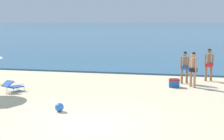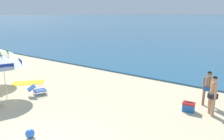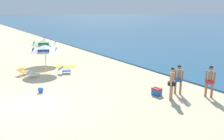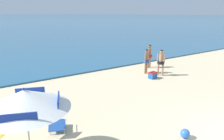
{
  "view_description": "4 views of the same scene",
  "coord_description": "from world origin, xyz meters",
  "px_view_note": "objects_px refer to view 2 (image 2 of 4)",
  "views": [
    {
      "loc": [
        2.65,
        -9.35,
        3.13
      ],
      "look_at": [
        -0.83,
        6.46,
        0.71
      ],
      "focal_mm": 52.79,
      "sensor_mm": 36.0,
      "label": 1
    },
    {
      "loc": [
        4.56,
        -2.63,
        4.11
      ],
      "look_at": [
        -1.71,
        6.17,
        1.28
      ],
      "focal_mm": 34.91,
      "sensor_mm": 36.0,
      "label": 2
    },
    {
      "loc": [
        11.12,
        -2.13,
        4.39
      ],
      "look_at": [
        -0.37,
        5.1,
        1.02
      ],
      "focal_mm": 37.62,
      "sensor_mm": 36.0,
      "label": 3
    },
    {
      "loc": [
        -6.87,
        -2.5,
        3.9
      ],
      "look_at": [
        -0.69,
        6.49,
        0.94
      ],
      "focal_mm": 33.82,
      "sensor_mm": 36.0,
      "label": 4
    }
  ],
  "objects_px": {
    "beach_umbrella_striped_main": "(2,61)",
    "lounge_chair_beside_umbrella": "(37,90)",
    "beach_ball": "(30,133)",
    "cooler_box": "(189,107)",
    "person_standing_beside": "(213,93)",
    "beach_towel": "(28,83)",
    "person_standing_near_shore": "(208,86)"
  },
  "relations": [
    {
      "from": "lounge_chair_beside_umbrella",
      "to": "cooler_box",
      "type": "xyz_separation_m",
      "value": [
        7.02,
        2.55,
        -0.07
      ]
    },
    {
      "from": "beach_ball",
      "to": "lounge_chair_beside_umbrella",
      "type": "bearing_deg",
      "value": 140.73
    },
    {
      "from": "cooler_box",
      "to": "beach_ball",
      "type": "height_order",
      "value": "cooler_box"
    },
    {
      "from": "beach_umbrella_striped_main",
      "to": "beach_ball",
      "type": "height_order",
      "value": "beach_umbrella_striped_main"
    },
    {
      "from": "beach_umbrella_striped_main",
      "to": "cooler_box",
      "type": "xyz_separation_m",
      "value": [
        8.14,
        3.57,
        -1.6
      ]
    },
    {
      "from": "person_standing_near_shore",
      "to": "beach_towel",
      "type": "xyz_separation_m",
      "value": [
        -9.58,
        -2.77,
        -0.93
      ]
    },
    {
      "from": "beach_ball",
      "to": "beach_towel",
      "type": "height_order",
      "value": "beach_ball"
    },
    {
      "from": "lounge_chair_beside_umbrella",
      "to": "beach_ball",
      "type": "relative_size",
      "value": 3.31
    },
    {
      "from": "beach_umbrella_striped_main",
      "to": "beach_towel",
      "type": "relative_size",
      "value": 1.63
    },
    {
      "from": "beach_umbrella_striped_main",
      "to": "beach_ball",
      "type": "relative_size",
      "value": 9.46
    },
    {
      "from": "beach_towel",
      "to": "cooler_box",
      "type": "bearing_deg",
      "value": 10.33
    },
    {
      "from": "lounge_chair_beside_umbrella",
      "to": "person_standing_beside",
      "type": "relative_size",
      "value": 0.61
    },
    {
      "from": "person_standing_near_shore",
      "to": "beach_umbrella_striped_main",
      "type": "bearing_deg",
      "value": -151.47
    },
    {
      "from": "person_standing_near_shore",
      "to": "cooler_box",
      "type": "relative_size",
      "value": 3.05
    },
    {
      "from": "person_standing_near_shore",
      "to": "beach_towel",
      "type": "bearing_deg",
      "value": -163.86
    },
    {
      "from": "person_standing_near_shore",
      "to": "cooler_box",
      "type": "distance_m",
      "value": 1.41
    },
    {
      "from": "beach_ball",
      "to": "beach_towel",
      "type": "bearing_deg",
      "value": 146.48
    },
    {
      "from": "person_standing_beside",
      "to": "beach_towel",
      "type": "relative_size",
      "value": 0.93
    },
    {
      "from": "person_standing_near_shore",
      "to": "person_standing_beside",
      "type": "relative_size",
      "value": 0.96
    },
    {
      "from": "cooler_box",
      "to": "beach_towel",
      "type": "distance_m",
      "value": 9.27
    },
    {
      "from": "beach_umbrella_striped_main",
      "to": "person_standing_beside",
      "type": "height_order",
      "value": "beach_umbrella_striped_main"
    },
    {
      "from": "beach_umbrella_striped_main",
      "to": "person_standing_beside",
      "type": "bearing_deg",
      "value": 22.66
    },
    {
      "from": "cooler_box",
      "to": "lounge_chair_beside_umbrella",
      "type": "bearing_deg",
      "value": -160.06
    },
    {
      "from": "beach_umbrella_striped_main",
      "to": "cooler_box",
      "type": "bearing_deg",
      "value": 23.67
    },
    {
      "from": "beach_umbrella_striped_main",
      "to": "lounge_chair_beside_umbrella",
      "type": "relative_size",
      "value": 2.85
    },
    {
      "from": "person_standing_beside",
      "to": "beach_ball",
      "type": "bearing_deg",
      "value": -130.61
    },
    {
      "from": "lounge_chair_beside_umbrella",
      "to": "cooler_box",
      "type": "bearing_deg",
      "value": 19.94
    },
    {
      "from": "lounge_chair_beside_umbrella",
      "to": "person_standing_beside",
      "type": "bearing_deg",
      "value": 19.14
    },
    {
      "from": "person_standing_beside",
      "to": "beach_umbrella_striped_main",
      "type": "bearing_deg",
      "value": -157.34
    },
    {
      "from": "lounge_chair_beside_umbrella",
      "to": "beach_ball",
      "type": "height_order",
      "value": "lounge_chair_beside_umbrella"
    },
    {
      "from": "lounge_chair_beside_umbrella",
      "to": "beach_ball",
      "type": "bearing_deg",
      "value": -39.27
    },
    {
      "from": "beach_umbrella_striped_main",
      "to": "beach_towel",
      "type": "bearing_deg",
      "value": 117.21
    }
  ]
}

